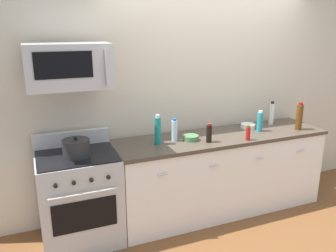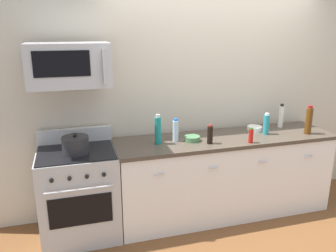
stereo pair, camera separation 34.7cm
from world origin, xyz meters
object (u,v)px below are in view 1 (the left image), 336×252
Objects in this scene: bottle_sparkling_teal at (158,130)px; bottle_soy_sauce_dark at (209,133)px; bottle_water_clear at (174,130)px; bowl_green_glaze at (191,138)px; microwave at (69,66)px; bowl_white_ceramic at (248,126)px; bottle_dish_soap at (260,122)px; stockpot at (76,148)px; bottle_vinegar_white at (272,113)px; bottle_wine_amber at (299,117)px; bottle_hot_sauce_red at (248,133)px; range_oven at (80,197)px.

bottle_soy_sauce_dark is (0.52, -0.14, -0.05)m from bottle_sparkling_teal.
bottle_water_clear is 0.20m from bowl_green_glaze.
bowl_white_ceramic is at bearing 2.17° from microwave.
bottle_dish_soap is 1.42× the size of bowl_white_ceramic.
bottle_vinegar_white is at bearing 5.33° from stockpot.
bottle_vinegar_white is at bearing 113.81° from bottle_wine_amber.
bottle_hot_sauce_red is at bearing -172.67° from bottle_wine_amber.
bottle_wine_amber is at bearing -14.48° from bottle_dish_soap.
microwave is at bearing -177.83° from bowl_white_ceramic.
bottle_dish_soap is (1.25, -0.02, -0.03)m from bottle_sparkling_teal.
bowl_white_ceramic is (-0.38, -0.05, -0.11)m from bottle_vinegar_white.
bottle_water_clear reaches higher than bottle_soy_sauce_dark.
bottle_hot_sauce_red reaches higher than bowl_green_glaze.
microwave is 2.27× the size of bottle_wine_amber.
microwave is 1.07m from bottle_sparkling_teal.
bottle_dish_soap is at bearing 165.52° from bottle_wine_amber.
microwave reaches higher than bottle_dish_soap.
stockpot is (-2.54, 0.10, -0.07)m from bottle_wine_amber.
range_oven reaches higher than bowl_green_glaze.
bottle_sparkling_teal is 0.21m from bottle_water_clear.
range_oven is at bearing -176.57° from bowl_white_ceramic.
bottle_dish_soap is (-0.32, -0.20, -0.02)m from bottle_vinegar_white.
bowl_green_glaze is at bearing -13.78° from bottle_water_clear.
bottle_hot_sauce_red is 0.39m from bottle_dish_soap.
bottle_vinegar_white is at bearing 31.74° from bottle_dish_soap.
stockpot is at bearing -178.33° from bowl_green_glaze.
bottle_soy_sauce_dark is at bearing -8.32° from microwave.
range_oven is at bearing 173.56° from bottle_soy_sauce_dark.
bottle_water_clear is (1.03, 0.02, 0.57)m from range_oven.
bottle_hot_sauce_red is 1.78m from stockpot.
range_oven is 5.31× the size of bottle_soy_sauce_dark.
microwave is at bearing 176.98° from bowl_green_glaze.
bottle_wine_amber is at bearing 0.13° from bottle_soy_sauce_dark.
stockpot is at bearing -175.07° from bowl_white_ceramic.
microwave is 4.40× the size of bowl_green_glaze.
microwave is at bearing 89.87° from stockpot.
microwave is 2.50m from bottle_vinegar_white.
bowl_white_ceramic is (2.02, 0.08, -0.80)m from microwave.
bottle_wine_amber is 2.02× the size of bottle_hot_sauce_red.
bottle_water_clear is (-0.32, 0.18, 0.02)m from bottle_soy_sauce_dark.
bottle_vinegar_white is at bearing 16.98° from bottle_soy_sauce_dark.
range_oven is 2.08m from bowl_white_ceramic.
bottle_vinegar_white is 1.17× the size of bottle_dish_soap.
bottle_wine_amber is 1.34× the size of bottle_dish_soap.
bottle_hot_sauce_red is at bearing -13.08° from bottle_soy_sauce_dark.
bottle_sparkling_teal is 1.55× the size of bottle_soy_sauce_dark.
bottle_soy_sauce_dark is 0.36m from bottle_water_clear.
bottle_wine_amber reaches higher than bottle_vinegar_white.
bottle_wine_amber is 1.05× the size of bottle_sparkling_teal.
bottle_sparkling_teal reaches higher than bottle_vinegar_white.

